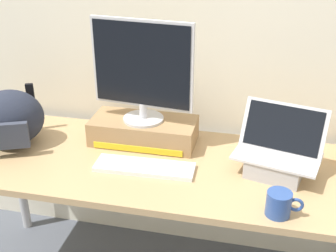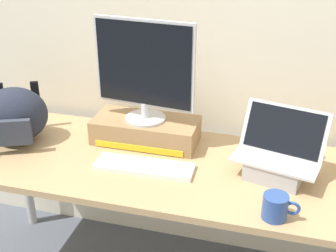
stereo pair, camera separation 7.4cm
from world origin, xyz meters
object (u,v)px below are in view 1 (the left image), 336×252
desktop_monitor (142,71)px  external_keyboard (145,167)px  toner_box_yellow (144,131)px  messenger_backpack (11,118)px  coffee_mug (279,204)px  open_laptop (277,159)px

desktop_monitor → external_keyboard: desktop_monitor is taller
external_keyboard → toner_box_yellow: bearing=104.3°
messenger_backpack → toner_box_yellow: bearing=-8.8°
coffee_mug → open_laptop: bearing=91.9°
toner_box_yellow → desktop_monitor: desktop_monitor is taller
toner_box_yellow → desktop_monitor: size_ratio=1.04×
desktop_monitor → messenger_backpack: 0.65m
toner_box_yellow → external_keyboard: bearing=-74.0°
external_keyboard → open_laptop: bearing=8.6°
external_keyboard → coffee_mug: bearing=-20.8°
toner_box_yellow → open_laptop: (0.61, -0.14, 0.01)m
toner_box_yellow → messenger_backpack: messenger_backpack is taller
open_laptop → coffee_mug: 0.29m
open_laptop → messenger_backpack: open_laptop is taller
desktop_monitor → coffee_mug: 0.82m
desktop_monitor → messenger_backpack: (-0.59, -0.15, -0.22)m
toner_box_yellow → desktop_monitor: (-0.00, -0.00, 0.30)m
toner_box_yellow → coffee_mug: bearing=-34.8°
messenger_backpack → coffee_mug: size_ratio=2.80×
toner_box_yellow → coffee_mug: 0.76m
external_keyboard → coffee_mug: coffee_mug is taller
external_keyboard → messenger_backpack: size_ratio=1.15×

